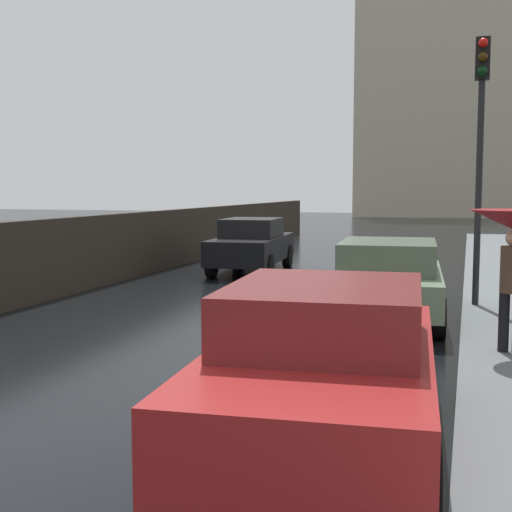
% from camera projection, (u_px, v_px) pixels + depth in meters
% --- Properties ---
extents(car_black_near_kerb, '(1.97, 4.36, 1.48)m').
position_uv_depth(car_black_near_kerb, '(252.00, 245.00, 19.27)').
color(car_black_near_kerb, black).
rests_on(car_black_near_kerb, ground).
extents(car_green_mid_road, '(2.10, 4.03, 1.41)m').
position_uv_depth(car_green_mid_road, '(388.00, 279.00, 12.13)').
color(car_green_mid_road, slate).
rests_on(car_green_mid_road, ground).
extents(car_red_far_ahead, '(2.13, 4.32, 1.50)m').
position_uv_depth(car_red_far_ahead, '(325.00, 366.00, 6.09)').
color(car_red_far_ahead, maroon).
rests_on(car_red_far_ahead, ground).
extents(traffic_light, '(0.26, 0.39, 4.90)m').
position_uv_depth(traffic_light, '(481.00, 124.00, 12.75)').
color(traffic_light, black).
rests_on(traffic_light, sidewalk_strip).
extents(distant_tower, '(14.93, 10.01, 23.67)m').
position_uv_depth(distant_tower, '(444.00, 92.00, 56.97)').
color(distant_tower, '#B2A88E').
rests_on(distant_tower, ground).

